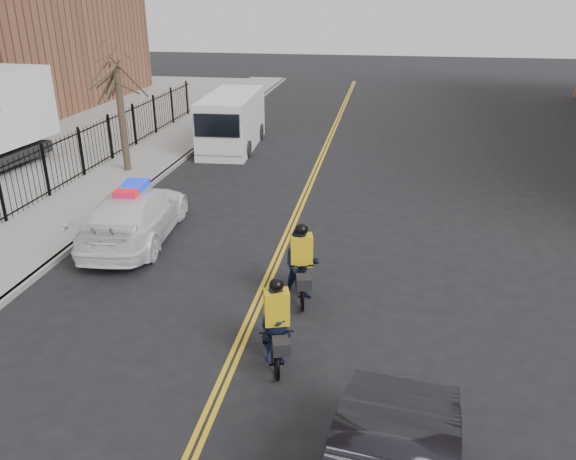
% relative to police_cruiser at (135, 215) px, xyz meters
% --- Properties ---
extents(ground, '(120.00, 120.00, 0.00)m').
position_rel_police_cruiser_xyz_m(ground, '(4.43, -3.70, -0.78)').
color(ground, black).
rests_on(ground, ground).
extents(center_line_left, '(0.10, 60.00, 0.01)m').
position_rel_police_cruiser_xyz_m(center_line_left, '(4.35, 4.30, -0.77)').
color(center_line_left, gold).
rests_on(center_line_left, ground).
extents(center_line_right, '(0.10, 60.00, 0.01)m').
position_rel_police_cruiser_xyz_m(center_line_right, '(4.51, 4.30, -0.77)').
color(center_line_right, gold).
rests_on(center_line_right, ground).
extents(sidewalk, '(3.00, 60.00, 0.15)m').
position_rel_police_cruiser_xyz_m(sidewalk, '(-3.07, 4.30, -0.70)').
color(sidewalk, gray).
rests_on(sidewalk, ground).
extents(curb, '(0.20, 60.00, 0.15)m').
position_rel_police_cruiser_xyz_m(curb, '(-1.57, 4.30, -0.70)').
color(curb, gray).
rests_on(curb, ground).
extents(iron_fence, '(0.12, 28.00, 2.00)m').
position_rel_police_cruiser_xyz_m(iron_fence, '(-4.57, 4.30, 0.22)').
color(iron_fence, black).
rests_on(iron_fence, ground).
extents(street_tree, '(3.20, 3.20, 4.80)m').
position_rel_police_cruiser_xyz_m(street_tree, '(-3.17, 6.30, 2.76)').
color(street_tree, '#35291F').
rests_on(street_tree, sidewalk).
extents(police_cruiser, '(2.65, 5.49, 1.70)m').
position_rel_police_cruiser_xyz_m(police_cruiser, '(0.00, 0.00, 0.00)').
color(police_cruiser, white).
rests_on(police_cruiser, ground).
extents(cargo_van, '(2.57, 6.10, 2.51)m').
position_rel_police_cruiser_xyz_m(cargo_van, '(-0.00, 11.05, 0.45)').
color(cargo_van, white).
rests_on(cargo_van, ground).
extents(cyclist_near, '(1.19, 1.99, 1.85)m').
position_rel_police_cruiser_xyz_m(cyclist_near, '(5.31, -5.25, -0.14)').
color(cyclist_near, black).
rests_on(cyclist_near, ground).
extents(cyclist_far, '(1.01, 2.02, 1.97)m').
position_rel_police_cruiser_xyz_m(cyclist_far, '(5.42, -2.71, -0.00)').
color(cyclist_far, black).
rests_on(cyclist_far, ground).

